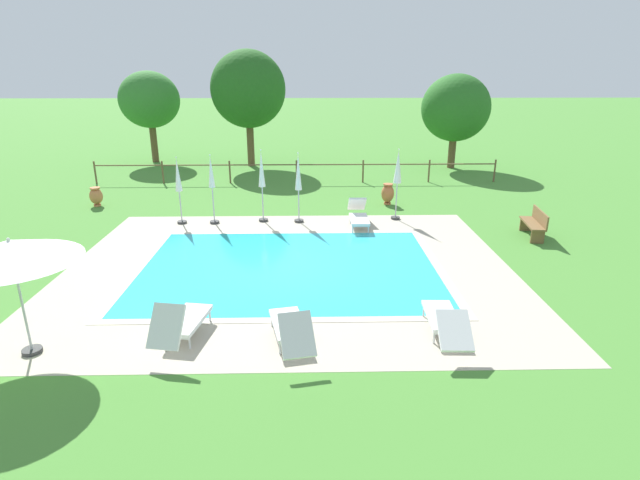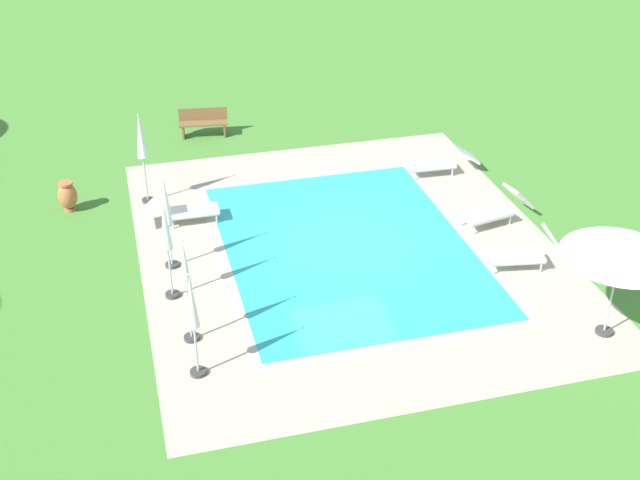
% 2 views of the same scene
% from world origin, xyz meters
% --- Properties ---
extents(ground_plane, '(160.00, 160.00, 0.00)m').
position_xyz_m(ground_plane, '(0.00, 0.00, 0.00)').
color(ground_plane, '#478433').
extents(pool_deck_paving, '(11.91, 9.86, 0.01)m').
position_xyz_m(pool_deck_paving, '(0.00, 0.00, 0.00)').
color(pool_deck_paving, '#B2A893').
rests_on(pool_deck_paving, ground).
extents(swimming_pool_water, '(7.81, 5.76, 0.01)m').
position_xyz_m(swimming_pool_water, '(0.00, 0.00, 0.01)').
color(swimming_pool_water, '#2DB7C6').
rests_on(swimming_pool_water, ground).
extents(pool_coping_rim, '(8.29, 6.24, 0.01)m').
position_xyz_m(pool_coping_rim, '(0.00, 0.00, 0.01)').
color(pool_coping_rim, '#C0B59F').
rests_on(pool_coping_rim, ground).
extents(sun_lounger_north_near_steps, '(0.61, 1.97, 0.88)m').
position_xyz_m(sun_lounger_north_near_steps, '(2.22, 3.71, 0.38)').
color(sun_lounger_north_near_steps, white).
rests_on(sun_lounger_north_near_steps, ground).
extents(sun_lounger_north_mid, '(0.90, 1.91, 1.01)m').
position_xyz_m(sun_lounger_north_mid, '(-1.95, -3.76, 0.40)').
color(sun_lounger_north_mid, white).
rests_on(sun_lounger_north_mid, ground).
extents(sun_lounger_north_far, '(0.98, 2.01, 0.92)m').
position_xyz_m(sun_lounger_north_far, '(0.18, -4.00, 0.38)').
color(sun_lounger_north_far, white).
rests_on(sun_lounger_north_far, ground).
extents(sun_lounger_north_end, '(0.68, 2.04, 0.80)m').
position_xyz_m(sun_lounger_north_end, '(3.23, -3.75, 0.37)').
color(sun_lounger_north_end, white).
rests_on(sun_lounger_north_end, ground).
extents(patio_umbrella_open_foreground, '(2.36, 2.36, 2.29)m').
position_xyz_m(patio_umbrella_open_foreground, '(-4.70, -4.16, 2.05)').
color(patio_umbrella_open_foreground, '#383838').
rests_on(patio_umbrella_open_foreground, ground).
extents(patio_umbrella_closed_row_west, '(0.32, 0.32, 2.50)m').
position_xyz_m(patio_umbrella_closed_row_west, '(3.62, 4.47, 1.71)').
color(patio_umbrella_closed_row_west, '#383838').
rests_on(patio_umbrella_closed_row_west, ground).
extents(patio_umbrella_closed_row_mid_west, '(0.32, 0.32, 2.39)m').
position_xyz_m(patio_umbrella_closed_row_mid_west, '(-2.73, 4.11, 1.53)').
color(patio_umbrella_closed_row_mid_west, '#383838').
rests_on(patio_umbrella_closed_row_mid_west, ground).
extents(patio_umbrella_closed_row_centre, '(0.32, 0.32, 2.43)m').
position_xyz_m(patio_umbrella_closed_row_centre, '(0.19, 4.19, 1.55)').
color(patio_umbrella_closed_row_centre, '#383838').
rests_on(patio_umbrella_closed_row_centre, ground).
extents(patio_umbrella_closed_row_mid_east, '(0.32, 0.32, 2.52)m').
position_xyz_m(patio_umbrella_closed_row_mid_east, '(-1.06, 4.32, 1.63)').
color(patio_umbrella_closed_row_mid_east, '#383838').
rests_on(patio_umbrella_closed_row_mid_east, ground).
extents(patio_umbrella_closed_row_east, '(0.32, 0.32, 2.31)m').
position_xyz_m(patio_umbrella_closed_row_east, '(-3.85, 4.12, 1.48)').
color(patio_umbrella_closed_row_east, '#383838').
rests_on(patio_umbrella_closed_row_east, ground).
extents(wooden_bench_lawn_side, '(0.65, 1.55, 0.87)m').
position_xyz_m(wooden_bench_lawn_side, '(7.68, 2.39, 0.47)').
color(wooden_bench_lawn_side, brown).
rests_on(wooden_bench_lawn_side, ground).
extents(terracotta_urn_near_fence, '(0.50, 0.50, 0.82)m').
position_xyz_m(terracotta_urn_near_fence, '(3.64, 6.50, 0.44)').
color(terracotta_urn_near_fence, '#B7663D').
rests_on(terracotta_urn_near_fence, ground).
extents(terracotta_urn_by_tree, '(0.49, 0.49, 0.74)m').
position_xyz_m(terracotta_urn_by_tree, '(-7.70, 6.48, 0.40)').
color(terracotta_urn_by_tree, '#C67547').
rests_on(terracotta_urn_by_tree, ground).
extents(perimeter_fence, '(18.67, 0.08, 1.05)m').
position_xyz_m(perimeter_fence, '(-0.02, 10.48, 0.69)').
color(perimeter_fence, brown).
rests_on(perimeter_fence, ground).
extents(tree_far_west, '(3.53, 3.53, 4.84)m').
position_xyz_m(tree_far_west, '(8.20, 14.03, 3.11)').
color(tree_far_west, brown).
rests_on(tree_far_west, ground).
extents(tree_west_mid, '(3.92, 3.92, 6.04)m').
position_xyz_m(tree_west_mid, '(-2.61, 14.88, 4.02)').
color(tree_west_mid, brown).
rests_on(tree_west_mid, ground).
extents(tree_centre, '(3.28, 3.28, 4.96)m').
position_xyz_m(tree_centre, '(-8.21, 16.17, 3.41)').
color(tree_centre, brown).
rests_on(tree_centre, ground).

